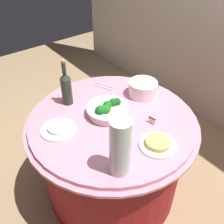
# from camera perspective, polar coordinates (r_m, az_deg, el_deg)

# --- Properties ---
(ground_plane) EXTENTS (6.00, 6.00, 0.00)m
(ground_plane) POSITION_cam_1_polar(r_m,az_deg,el_deg) (2.25, -0.00, -16.02)
(ground_plane) COLOR #9E7F5B
(buffet_table) EXTENTS (1.16, 1.16, 0.74)m
(buffet_table) POSITION_cam_1_polar(r_m,az_deg,el_deg) (1.96, -0.00, -9.58)
(buffet_table) COLOR maroon
(buffet_table) RESTS_ON ground_plane
(broccoli_bowl) EXTENTS (0.28, 0.28, 0.11)m
(broccoli_bowl) POSITION_cam_1_polar(r_m,az_deg,el_deg) (1.71, -0.97, 0.55)
(broccoli_bowl) COLOR white
(broccoli_bowl) RESTS_ON buffet_table
(plate_stack) EXTENTS (0.21, 0.21, 0.11)m
(plate_stack) POSITION_cam_1_polar(r_m,az_deg,el_deg) (1.91, 6.85, 5.19)
(plate_stack) COLOR white
(plate_stack) RESTS_ON buffet_table
(wine_bottle) EXTENTS (0.07, 0.07, 0.34)m
(wine_bottle) POSITION_cam_1_polar(r_m,az_deg,el_deg) (1.80, -10.10, 5.36)
(wine_bottle) COLOR #243224
(wine_bottle) RESTS_ON buffet_table
(decorative_fruit_vase) EXTENTS (0.11, 0.11, 0.34)m
(decorative_fruit_vase) POSITION_cam_1_polar(r_m,az_deg,el_deg) (1.28, 1.80, -8.13)
(decorative_fruit_vase) COLOR silver
(decorative_fruit_vase) RESTS_ON buffet_table
(serving_tongs) EXTENTS (0.16, 0.10, 0.01)m
(serving_tongs) POSITION_cam_1_polar(r_m,az_deg,el_deg) (2.02, -1.75, 5.67)
(serving_tongs) COLOR silver
(serving_tongs) RESTS_ON buffet_table
(food_plate_rice) EXTENTS (0.22, 0.22, 0.03)m
(food_plate_rice) POSITION_cam_1_polar(r_m,az_deg,el_deg) (1.64, -11.86, -3.70)
(food_plate_rice) COLOR white
(food_plate_rice) RESTS_ON buffet_table
(food_plate_noodles) EXTENTS (0.22, 0.22, 0.04)m
(food_plate_noodles) POSITION_cam_1_polar(r_m,az_deg,el_deg) (1.53, 10.08, -6.89)
(food_plate_noodles) COLOR white
(food_plate_noodles) RESTS_ON buffet_table
(label_placard_front) EXTENTS (0.05, 0.02, 0.05)m
(label_placard_front) POSITION_cam_1_polar(r_m,az_deg,el_deg) (1.67, 8.87, -1.67)
(label_placard_front) COLOR white
(label_placard_front) RESTS_ON buffet_table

